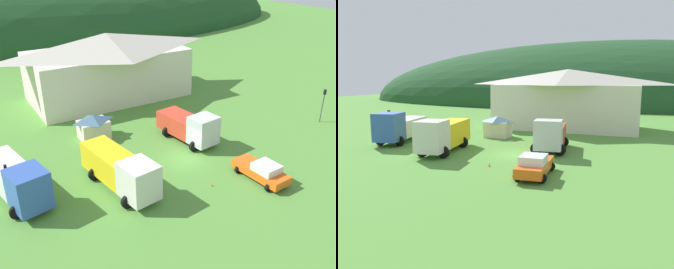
% 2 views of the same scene
% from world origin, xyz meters
% --- Properties ---
extents(ground_plane, '(200.00, 200.00, 0.00)m').
position_xyz_m(ground_plane, '(0.00, 0.00, 0.00)').
color(ground_plane, '#518C38').
extents(forested_hill_backdrop, '(151.32, 60.00, 34.69)m').
position_xyz_m(forested_hill_backdrop, '(0.00, 73.59, 0.00)').
color(forested_hill_backdrop, '#1E4723').
rests_on(forested_hill_backdrop, ground).
extents(depot_building, '(20.91, 10.88, 8.30)m').
position_xyz_m(depot_building, '(0.81, 19.27, 4.28)').
color(depot_building, silver).
rests_on(depot_building, ground).
extents(play_shed_cream, '(3.16, 2.41, 2.54)m').
position_xyz_m(play_shed_cream, '(-5.49, 8.67, 1.31)').
color(play_shed_cream, beige).
rests_on(play_shed_cream, ground).
extents(box_truck_blue, '(4.18, 8.64, 3.48)m').
position_xyz_m(box_truck_blue, '(-14.40, 1.63, 1.74)').
color(box_truck_blue, '#3356AD').
rests_on(box_truck_blue, ground).
extents(flatbed_truck_yellow, '(3.84, 8.51, 3.35)m').
position_xyz_m(flatbed_truck_yellow, '(-7.07, -1.27, 1.78)').
color(flatbed_truck_yellow, silver).
rests_on(flatbed_truck_yellow, ground).
extents(tow_truck_silver, '(3.82, 7.13, 3.28)m').
position_xyz_m(tow_truck_silver, '(2.42, 2.93, 1.65)').
color(tow_truck_silver, silver).
rests_on(tow_truck_silver, ground).
extents(service_pickup_orange, '(2.59, 5.10, 1.66)m').
position_xyz_m(service_pickup_orange, '(3.49, -6.12, 0.83)').
color(service_pickup_orange, orange).
rests_on(service_pickup_orange, ground).
extents(traffic_light_west, '(0.20, 0.32, 3.61)m').
position_xyz_m(traffic_light_west, '(-15.07, 0.80, 2.25)').
color(traffic_light_west, '#4C4C51').
rests_on(traffic_light_west, ground).
extents(traffic_light_east, '(0.20, 0.32, 3.82)m').
position_xyz_m(traffic_light_east, '(17.66, -0.79, 2.36)').
color(traffic_light_east, '#4C4C51').
rests_on(traffic_light_east, ground).
extents(traffic_cone_near_pickup, '(0.36, 0.36, 0.65)m').
position_xyz_m(traffic_cone_near_pickup, '(-0.68, -4.79, 0.00)').
color(traffic_cone_near_pickup, orange).
rests_on(traffic_cone_near_pickup, ground).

